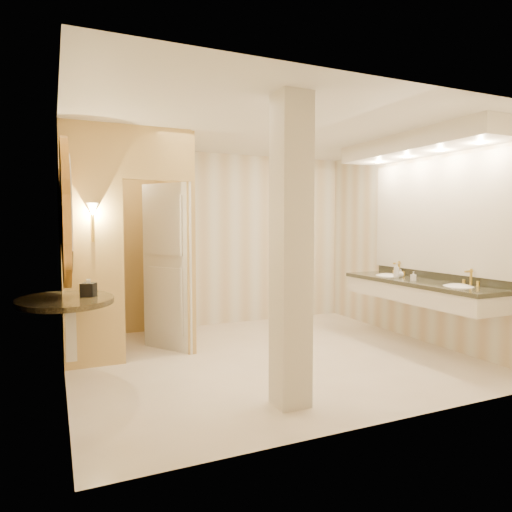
% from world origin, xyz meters
% --- Properties ---
extents(floor, '(4.50, 4.50, 0.00)m').
position_xyz_m(floor, '(0.00, 0.00, 0.00)').
color(floor, white).
rests_on(floor, ground).
extents(ceiling, '(4.50, 4.50, 0.00)m').
position_xyz_m(ceiling, '(0.00, 0.00, 2.70)').
color(ceiling, silver).
rests_on(ceiling, wall_back).
extents(wall_back, '(4.50, 0.02, 2.70)m').
position_xyz_m(wall_back, '(0.00, 2.00, 1.35)').
color(wall_back, beige).
rests_on(wall_back, floor).
extents(wall_front, '(4.50, 0.02, 2.70)m').
position_xyz_m(wall_front, '(0.00, -2.00, 1.35)').
color(wall_front, beige).
rests_on(wall_front, floor).
extents(wall_left, '(0.02, 4.00, 2.70)m').
position_xyz_m(wall_left, '(-2.25, 0.00, 1.35)').
color(wall_left, beige).
rests_on(wall_left, floor).
extents(wall_right, '(0.02, 4.00, 2.70)m').
position_xyz_m(wall_right, '(2.25, 0.00, 1.35)').
color(wall_right, beige).
rests_on(wall_right, floor).
extents(toilet_closet, '(1.50, 1.55, 2.70)m').
position_xyz_m(toilet_closet, '(-1.13, 0.97, 1.39)').
color(toilet_closet, '#D7BC70').
rests_on(toilet_closet, floor).
extents(wall_sconce, '(0.14, 0.14, 0.42)m').
position_xyz_m(wall_sconce, '(-1.93, 0.43, 1.73)').
color(wall_sconce, gold).
rests_on(wall_sconce, toilet_closet).
extents(vanity, '(0.75, 2.45, 2.09)m').
position_xyz_m(vanity, '(1.98, -0.39, 1.63)').
color(vanity, beige).
rests_on(vanity, floor).
extents(console_shelf, '(1.13, 1.13, 2.01)m').
position_xyz_m(console_shelf, '(-2.21, -0.05, 1.35)').
color(console_shelf, black).
rests_on(console_shelf, floor).
extents(pillar, '(0.29, 0.29, 2.70)m').
position_xyz_m(pillar, '(-0.45, -1.36, 1.35)').
color(pillar, beige).
rests_on(pillar, floor).
extents(tissue_box, '(0.17, 0.17, 0.13)m').
position_xyz_m(tissue_box, '(-2.01, -0.02, 0.94)').
color(tissue_box, black).
rests_on(tissue_box, console_shelf).
extents(toilet, '(0.59, 0.83, 0.77)m').
position_xyz_m(toilet, '(-1.94, 1.39, 0.38)').
color(toilet, white).
rests_on(toilet, floor).
extents(soap_bottle_a, '(0.06, 0.06, 0.12)m').
position_xyz_m(soap_bottle_a, '(1.84, -0.39, 0.93)').
color(soap_bottle_a, beige).
rests_on(soap_bottle_a, vanity).
extents(soap_bottle_b, '(0.10, 0.10, 0.11)m').
position_xyz_m(soap_bottle_b, '(1.94, -0.04, 0.93)').
color(soap_bottle_b, silver).
rests_on(soap_bottle_b, vanity).
extents(soap_bottle_c, '(0.10, 0.10, 0.20)m').
position_xyz_m(soap_bottle_c, '(1.85, -0.07, 0.98)').
color(soap_bottle_c, '#C6B28C').
rests_on(soap_bottle_c, vanity).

